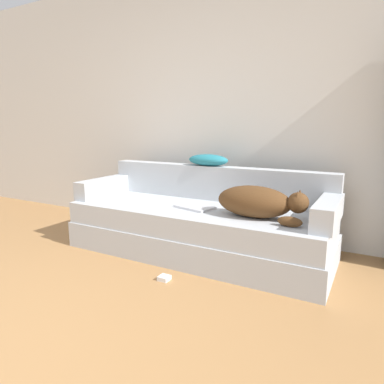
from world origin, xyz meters
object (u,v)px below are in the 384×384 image
(laptop, at_px, (195,207))
(power_adapter, at_px, (164,278))
(couch, at_px, (197,231))
(dog, at_px, (258,202))
(throw_pillow, at_px, (208,160))

(laptop, xyz_separation_m, power_adapter, (0.05, -0.56, -0.41))
(couch, xyz_separation_m, dog, (0.57, -0.08, 0.34))
(couch, height_order, throw_pillow, throw_pillow)
(laptop, xyz_separation_m, throw_pillow, (-0.07, 0.40, 0.37))
(dog, xyz_separation_m, power_adapter, (-0.53, -0.52, -0.53))
(couch, distance_m, laptop, 0.23)
(laptop, relative_size, throw_pillow, 0.90)
(couch, distance_m, dog, 0.67)
(couch, height_order, laptop, laptop)
(dog, relative_size, throw_pillow, 1.75)
(laptop, bearing_deg, dog, 10.43)
(dog, height_order, power_adapter, dog)
(couch, xyz_separation_m, throw_pillow, (-0.07, 0.36, 0.59))
(dog, relative_size, power_adapter, 8.94)
(laptop, bearing_deg, throw_pillow, 114.57)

